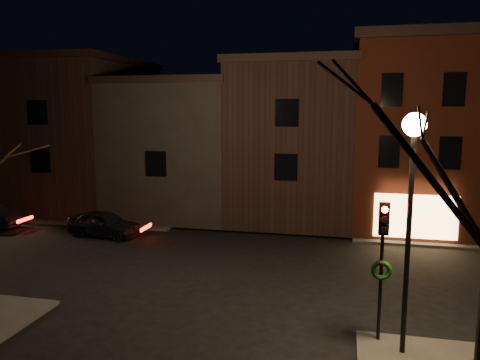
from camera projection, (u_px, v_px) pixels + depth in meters
ground at (234, 268)px, 19.94m from camera, size 120.00×120.00×0.00m
sidewalk_far_left at (76, 181)px, 43.61m from camera, size 30.00×30.00×0.12m
corner_building at (409, 132)px, 26.52m from camera, size 6.50×8.50×10.50m
row_building_a at (297, 140)px, 29.02m from camera, size 7.30×10.30×9.40m
row_building_b at (186, 146)px, 30.69m from camera, size 7.80×10.30×8.40m
row_building_c at (86, 133)px, 32.17m from camera, size 7.30×10.30×9.90m
street_lamp_near at (412, 168)px, 12.03m from camera, size 0.60×0.60×6.48m
traffic_signal at (382, 250)px, 12.99m from camera, size 0.58×0.38×4.05m
parked_car_a at (104, 223)px, 24.87m from camera, size 4.17×2.08×1.36m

